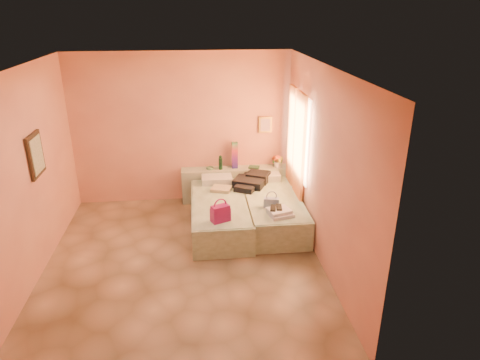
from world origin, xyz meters
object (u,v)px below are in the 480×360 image
object	(u,v)px
water_bottle	(221,163)
magenta_handbag	(220,213)
headboard_ledge	(236,184)
flower_vase	(278,160)
bed_left	(220,214)
towel_stack	(280,213)
bed_right	(272,210)
green_book	(254,167)
blue_handbag	(271,203)

from	to	relation	value
water_bottle	magenta_handbag	xyz separation A→B (m)	(-0.12, -1.80, -0.15)
headboard_ledge	flower_vase	size ratio (longest dim) A/B	7.24
bed_left	flower_vase	size ratio (longest dim) A/B	7.07
flower_vase	towel_stack	world-z (taller)	flower_vase
bed_left	bed_right	xyz separation A→B (m)	(0.90, 0.07, 0.00)
headboard_ledge	green_book	world-z (taller)	green_book
green_book	flower_vase	size ratio (longest dim) A/B	0.69
blue_handbag	towel_stack	size ratio (longest dim) A/B	0.71
headboard_ledge	green_book	bearing A→B (deg)	-5.48
water_bottle	green_book	size ratio (longest dim) A/B	1.32
magenta_handbag	towel_stack	distance (m)	0.94
green_book	bed_left	bearing A→B (deg)	-104.79
flower_vase	blue_handbag	xyz separation A→B (m)	(-0.36, -1.41, -0.21)
bed_right	flower_vase	size ratio (longest dim) A/B	7.07
bed_right	blue_handbag	size ratio (longest dim) A/B	8.10
bed_right	flower_vase	bearing A→B (deg)	74.79
green_book	magenta_handbag	distance (m)	1.95
towel_stack	blue_handbag	bearing A→B (deg)	106.33
flower_vase	magenta_handbag	world-z (taller)	flower_vase
bed_right	green_book	size ratio (longest dim) A/B	10.24
bed_left	magenta_handbag	size ratio (longest dim) A/B	7.15
bed_left	green_book	size ratio (longest dim) A/B	10.24
blue_handbag	bed_right	bearing A→B (deg)	89.41
bed_right	magenta_handbag	xyz separation A→B (m)	(-0.93, -0.78, 0.38)
bed_right	blue_handbag	bearing A→B (deg)	-102.37
towel_stack	flower_vase	bearing A→B (deg)	80.93
green_book	flower_vase	bearing A→B (deg)	17.84
magenta_handbag	towel_stack	bearing A→B (deg)	-18.16
headboard_ledge	blue_handbag	xyz separation A→B (m)	(0.44, -1.45, 0.25)
green_book	blue_handbag	xyz separation A→B (m)	(0.09, -1.41, -0.09)
green_book	blue_handbag	world-z (taller)	green_book
water_bottle	headboard_ledge	bearing A→B (deg)	7.37
blue_handbag	flower_vase	bearing A→B (deg)	87.37
headboard_ledge	bed_right	bearing A→B (deg)	-63.43
flower_vase	headboard_ledge	bearing A→B (deg)	176.96
headboard_ledge	towel_stack	bearing A→B (deg)	-73.28
headboard_ledge	bed_right	xyz separation A→B (m)	(0.52, -1.05, -0.08)
magenta_handbag	blue_handbag	bearing A→B (deg)	1.49
green_book	blue_handbag	size ratio (longest dim) A/B	0.79
water_bottle	flower_vase	world-z (taller)	flower_vase
blue_handbag	towel_stack	bearing A→B (deg)	-61.84
bed_left	flower_vase	xyz separation A→B (m)	(1.17, 1.07, 0.54)
green_book	towel_stack	world-z (taller)	green_book
magenta_handbag	towel_stack	world-z (taller)	magenta_handbag
bed_left	headboard_ledge	bearing A→B (deg)	71.48
green_book	flower_vase	xyz separation A→B (m)	(0.45, -0.01, 0.13)
flower_vase	towel_stack	bearing A→B (deg)	-99.07
bed_right	flower_vase	distance (m)	1.18
blue_handbag	water_bottle	bearing A→B (deg)	128.91
bed_left	magenta_handbag	bearing A→B (deg)	-92.57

